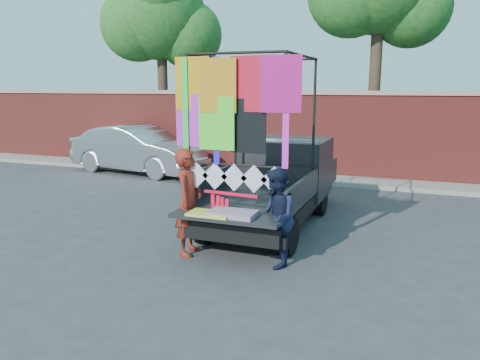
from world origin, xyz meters
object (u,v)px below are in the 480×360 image
(pickup_truck, at_px, (279,180))
(man, at_px, (276,218))
(woman, at_px, (189,202))
(sedan, at_px, (138,149))

(pickup_truck, distance_m, man, 2.69)
(pickup_truck, height_order, woman, pickup_truck)
(woman, bearing_deg, pickup_truck, -23.35)
(woman, height_order, man, woman)
(sedan, relative_size, woman, 2.60)
(sedan, distance_m, woman, 7.85)
(sedan, bearing_deg, man, -124.53)
(pickup_truck, bearing_deg, man, -74.88)
(sedan, height_order, woman, woman)
(sedan, xyz_separation_m, man, (6.43, -6.10, 0.01))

